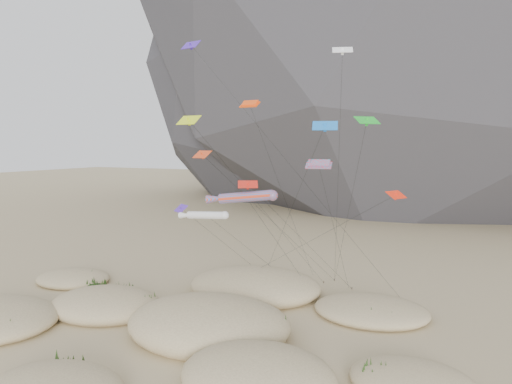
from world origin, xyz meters
TOP-DOWN VIEW (x-y plane):
  - ground at (0.00, 0.00)m, footprint 500.00×500.00m
  - dunes at (-2.11, 4.58)m, footprint 53.12×39.90m
  - dune_grass at (-1.95, 3.69)m, footprint 41.69×27.35m
  - kite_stakes at (1.74, 23.82)m, footprint 22.85×5.76m
  - rainbow_tube_kite at (3.17, 6.71)m, footprint 7.09×15.75m
  - white_tube_kite at (-2.65, 8.98)m, footprint 6.72×15.77m
  - orange_parafoil at (-1.43, 17.26)m, footprint 5.58×10.91m
  - multi_parafoil at (9.88, 9.10)m, footprint 2.53×15.59m
  - delta_kites at (3.28, 10.78)m, footprint 26.48×21.54m

SIDE VIEW (x-z plane):
  - ground at x=0.00m, z-range 0.00..0.00m
  - kite_stakes at x=1.74m, z-range 0.00..0.30m
  - dunes at x=-2.11m, z-range -1.47..3.04m
  - dune_grass at x=-1.95m, z-range 0.08..1.59m
  - white_tube_kite at x=-2.65m, z-range 4.79..15.70m
  - rainbow_tube_kite at x=3.17m, z-range 5.93..19.40m
  - multi_parafoil at x=9.88m, z-range 7.51..23.80m
  - delta_kites at x=3.28m, z-range 3.81..32.30m
  - orange_parafoil at x=-1.43m, z-range 10.65..33.41m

